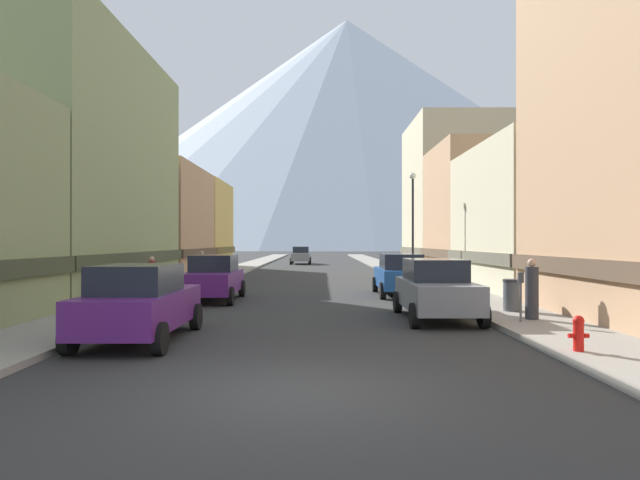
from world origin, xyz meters
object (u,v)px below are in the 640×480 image
at_px(potted_plant_1, 147,280).
at_px(streetlamp_right, 416,210).
at_px(pedestrian_0, 155,278).
at_px(car_right_0, 439,289).
at_px(potted_plant_0, 108,286).
at_px(fire_hydrant_near, 582,332).
at_px(car_right_1, 403,274).
at_px(car_left_1, 216,277).
at_px(car_driving_0, 304,255).
at_px(trash_bin_right, 515,295).
at_px(car_left_0, 143,302).
at_px(pedestrian_1, 535,291).
at_px(parking_meter_near, 524,290).
at_px(potted_plant_2, 129,287).
at_px(pedestrian_2, 205,267).

height_order(potted_plant_1, streetlamp_right, streetlamp_right).
bearing_deg(pedestrian_0, potted_plant_1, 118.70).
xyz_separation_m(car_right_0, potted_plant_0, (-10.80, 2.53, -0.11)).
xyz_separation_m(fire_hydrant_near, pedestrian_0, (-11.70, 10.94, 0.35)).
relative_size(fire_hydrant_near, streetlamp_right, 0.12).
relative_size(fire_hydrant_near, pedestrian_0, 0.45).
height_order(car_right_1, potted_plant_1, car_right_1).
distance_m(car_left_1, car_driving_0, 35.44).
bearing_deg(fire_hydrant_near, potted_plant_1, 135.33).
bearing_deg(fire_hydrant_near, potted_plant_0, 147.04).
relative_size(car_right_0, potted_plant_1, 4.38).
relative_size(car_driving_0, potted_plant_1, 4.38).
bearing_deg(car_left_1, car_right_1, 15.40).
distance_m(trash_bin_right, potted_plant_0, 13.46).
bearing_deg(trash_bin_right, car_left_0, -156.36).
distance_m(potted_plant_1, pedestrian_1, 15.38).
height_order(parking_meter_near, potted_plant_0, parking_meter_near).
distance_m(potted_plant_0, streetlamp_right, 16.73).
distance_m(car_right_1, parking_meter_near, 9.08).
bearing_deg(fire_hydrant_near, car_right_1, 97.32).
relative_size(car_driving_0, pedestrian_1, 2.62).
bearing_deg(potted_plant_2, trash_bin_right, -16.01).
relative_size(parking_meter_near, potted_plant_1, 1.32).
bearing_deg(potted_plant_2, parking_meter_near, -25.95).
distance_m(car_left_1, pedestrian_0, 2.46).
bearing_deg(pedestrian_2, potted_plant_0, -93.55).
height_order(potted_plant_2, pedestrian_2, pedestrian_2).
bearing_deg(pedestrian_2, car_left_1, -75.40).
distance_m(trash_bin_right, potted_plant_2, 13.89).
distance_m(trash_bin_right, streetlamp_right, 13.02).
relative_size(car_left_0, car_left_1, 1.00).
distance_m(potted_plant_1, streetlamp_right, 14.37).
relative_size(car_left_1, pedestrian_1, 2.63).
bearing_deg(potted_plant_0, car_right_1, 23.84).
xyz_separation_m(potted_plant_0, potted_plant_2, (0.00, 2.11, -0.21)).
height_order(car_left_0, streetlamp_right, streetlamp_right).
height_order(car_right_0, car_driving_0, same).
xyz_separation_m(car_left_1, potted_plant_1, (-3.20, 1.56, -0.19)).
xyz_separation_m(parking_meter_near, potted_plant_1, (-12.75, 8.33, -0.30)).
bearing_deg(streetlamp_right, car_driving_0, 104.32).
xyz_separation_m(car_left_0, potted_plant_1, (-3.20, 10.40, -0.19)).
distance_m(car_driving_0, trash_bin_right, 40.56).
bearing_deg(pedestrian_1, car_right_0, 157.03).
bearing_deg(pedestrian_1, parking_meter_near, -133.35).
xyz_separation_m(fire_hydrant_near, potted_plant_1, (-12.45, 12.31, 0.18)).
relative_size(car_right_1, car_driving_0, 1.00).
height_order(pedestrian_0, pedestrian_2, pedestrian_2).
distance_m(car_right_1, potted_plant_1, 10.81).
bearing_deg(car_left_1, pedestrian_1, -31.86).
bearing_deg(car_left_1, trash_bin_right, -23.45).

